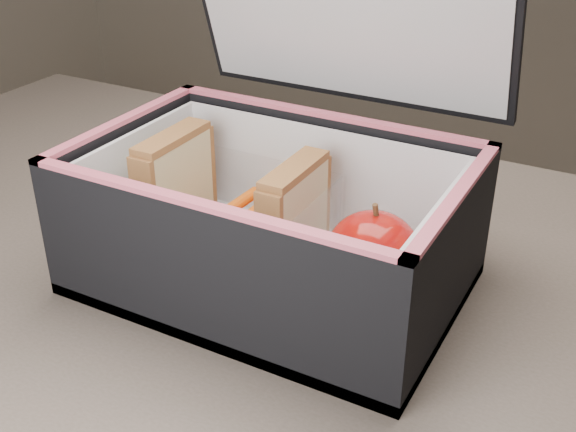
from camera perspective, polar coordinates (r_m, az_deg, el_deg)
name	(u,v)px	position (r m, az deg, el deg)	size (l,w,h in m)	color
kitchen_table	(240,377)	(0.68, -3.81, -12.58)	(1.20, 0.80, 0.75)	brown
lunch_bag	(275,210)	(0.61, -1.05, 0.44)	(0.32, 0.28, 0.32)	black
plastic_tub	(233,216)	(0.65, -4.35, 0.04)	(0.17, 0.12, 0.07)	white
sandwich_left	(175,184)	(0.68, -8.88, 2.54)	(0.02, 0.09, 0.10)	tan
sandwich_right	(294,216)	(0.62, 0.50, -0.01)	(0.02, 0.08, 0.09)	tan
carrot_sticks	(242,225)	(0.67, -3.65, -0.69)	(0.04, 0.14, 0.03)	#EA510D
paper_napkin	(372,290)	(0.61, 6.69, -5.85)	(0.08, 0.08, 0.01)	white
red_apple	(373,254)	(0.58, 6.72, -3.00)	(0.10, 0.10, 0.08)	maroon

